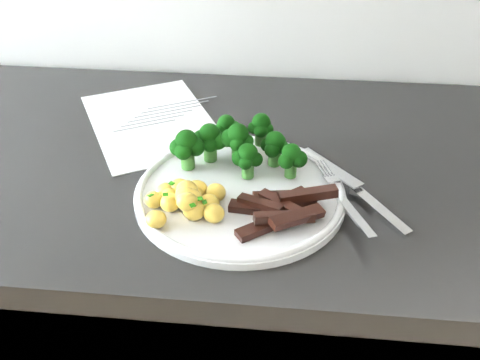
{
  "coord_description": "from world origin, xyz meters",
  "views": [
    {
      "loc": [
        0.06,
        0.93,
        1.4
      ],
      "look_at": [
        -0.01,
        1.57,
        0.95
      ],
      "focal_mm": 42.5,
      "sensor_mm": 36.0,
      "label": 1
    }
  ],
  "objects": [
    {
      "name": "plate",
      "position": [
        -0.01,
        1.57,
        0.93
      ],
      "size": [
        0.3,
        0.3,
        0.02
      ],
      "color": "silver",
      "rests_on": "counter"
    },
    {
      "name": "knife",
      "position": [
        0.17,
        1.57,
        0.93
      ],
      "size": [
        0.15,
        0.19,
        0.03
      ],
      "color": "#B9B9BD",
      "rests_on": "plate"
    },
    {
      "name": "fork",
      "position": [
        0.14,
        1.55,
        0.94
      ],
      "size": [
        0.08,
        0.18,
        0.02
      ],
      "color": "#B9B9BD",
      "rests_on": "plate"
    },
    {
      "name": "potatoes",
      "position": [
        -0.08,
        1.52,
        0.94
      ],
      "size": [
        0.11,
        0.1,
        0.04
      ],
      "color": "#FFCC5C",
      "rests_on": "plate"
    },
    {
      "name": "recipe_paper",
      "position": [
        -0.18,
        1.77,
        0.92
      ],
      "size": [
        0.31,
        0.34,
        0.0
      ],
      "color": "white",
      "rests_on": "counter"
    },
    {
      "name": "beef_strips",
      "position": [
        0.05,
        1.53,
        0.94
      ],
      "size": [
        0.15,
        0.12,
        0.03
      ],
      "color": "black",
      "rests_on": "plate"
    },
    {
      "name": "counter",
      "position": [
        -0.13,
        1.67,
        0.46
      ],
      "size": [
        2.45,
        0.61,
        0.92
      ],
      "color": "black",
      "rests_on": "ground"
    },
    {
      "name": "broccoli",
      "position": [
        -0.02,
        1.64,
        0.97
      ],
      "size": [
        0.2,
        0.12,
        0.07
      ],
      "color": "#346C25",
      "rests_on": "plate"
    }
  ]
}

